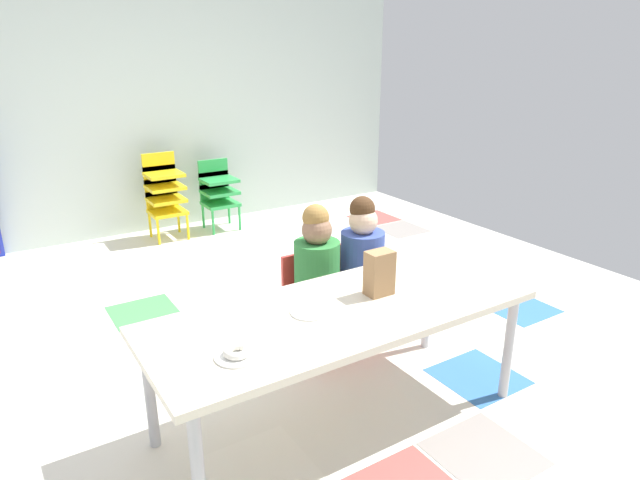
{
  "coord_description": "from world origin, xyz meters",
  "views": [
    {
      "loc": [
        -1.28,
        -2.69,
        1.75
      ],
      "look_at": [
        0.08,
        -0.54,
        0.86
      ],
      "focal_mm": 31.28,
      "sensor_mm": 36.0,
      "label": 1
    }
  ],
  "objects_px": {
    "craft_table": "(342,318)",
    "seated_child_near_camera": "(316,267)",
    "paper_plate_center_table": "(310,312)",
    "donut_powdered_on_plate": "(237,351)",
    "kid_chair_yellow_stack": "(164,191)",
    "paper_plate_near_edge": "(237,356)",
    "kid_chair_green_stack": "(218,190)",
    "seated_child_middle_seat": "(361,257)",
    "paper_bag_brown": "(379,273)"
  },
  "relations": [
    {
      "from": "craft_table",
      "to": "seated_child_near_camera",
      "type": "xyz_separation_m",
      "value": [
        0.23,
        0.59,
        -0.0
      ]
    },
    {
      "from": "paper_plate_center_table",
      "to": "donut_powdered_on_plate",
      "type": "bearing_deg",
      "value": -158.53
    },
    {
      "from": "kid_chair_yellow_stack",
      "to": "paper_plate_near_edge",
      "type": "xyz_separation_m",
      "value": [
        -0.74,
        -3.29,
        0.15
      ]
    },
    {
      "from": "seated_child_near_camera",
      "to": "paper_plate_center_table",
      "type": "height_order",
      "value": "seated_child_near_camera"
    },
    {
      "from": "craft_table",
      "to": "kid_chair_yellow_stack",
      "type": "bearing_deg",
      "value": 87.13
    },
    {
      "from": "seated_child_near_camera",
      "to": "kid_chair_green_stack",
      "type": "relative_size",
      "value": 1.35
    },
    {
      "from": "seated_child_middle_seat",
      "to": "paper_bag_brown",
      "type": "bearing_deg",
      "value": -119.01
    },
    {
      "from": "kid_chair_yellow_stack",
      "to": "donut_powdered_on_plate",
      "type": "height_order",
      "value": "kid_chair_yellow_stack"
    },
    {
      "from": "kid_chair_yellow_stack",
      "to": "paper_bag_brown",
      "type": "bearing_deg",
      "value": -88.57
    },
    {
      "from": "kid_chair_green_stack",
      "to": "paper_plate_center_table",
      "type": "distance_m",
      "value": 3.24
    },
    {
      "from": "donut_powdered_on_plate",
      "to": "paper_plate_center_table",
      "type": "bearing_deg",
      "value": 21.47
    },
    {
      "from": "paper_plate_center_table",
      "to": "kid_chair_green_stack",
      "type": "bearing_deg",
      "value": 74.91
    },
    {
      "from": "kid_chair_green_stack",
      "to": "paper_plate_near_edge",
      "type": "distance_m",
      "value": 3.54
    },
    {
      "from": "kid_chair_yellow_stack",
      "to": "paper_bag_brown",
      "type": "xyz_separation_m",
      "value": [
        0.08,
        -3.13,
        0.26
      ]
    },
    {
      "from": "craft_table",
      "to": "donut_powdered_on_plate",
      "type": "xyz_separation_m",
      "value": [
        -0.58,
        -0.13,
        0.07
      ]
    },
    {
      "from": "kid_chair_green_stack",
      "to": "paper_bag_brown",
      "type": "distance_m",
      "value": 3.18
    },
    {
      "from": "kid_chair_green_stack",
      "to": "paper_bag_brown",
      "type": "height_order",
      "value": "paper_bag_brown"
    },
    {
      "from": "seated_child_near_camera",
      "to": "donut_powdered_on_plate",
      "type": "xyz_separation_m",
      "value": [
        -0.81,
        -0.72,
        0.07
      ]
    },
    {
      "from": "seated_child_near_camera",
      "to": "kid_chair_yellow_stack",
      "type": "xyz_separation_m",
      "value": [
        -0.07,
        2.57,
        -0.1
      ]
    },
    {
      "from": "craft_table",
      "to": "kid_chair_yellow_stack",
      "type": "xyz_separation_m",
      "value": [
        0.16,
        3.16,
        -0.1
      ]
    },
    {
      "from": "seated_child_near_camera",
      "to": "kid_chair_green_stack",
      "type": "distance_m",
      "value": 2.62
    },
    {
      "from": "craft_table",
      "to": "kid_chair_green_stack",
      "type": "height_order",
      "value": "kid_chair_green_stack"
    },
    {
      "from": "paper_plate_center_table",
      "to": "kid_chair_yellow_stack",
      "type": "bearing_deg",
      "value": 84.38
    },
    {
      "from": "craft_table",
      "to": "kid_chair_green_stack",
      "type": "distance_m",
      "value": 3.24
    },
    {
      "from": "kid_chair_green_stack",
      "to": "paper_plate_center_table",
      "type": "relative_size",
      "value": 3.78
    },
    {
      "from": "kid_chair_green_stack",
      "to": "donut_powdered_on_plate",
      "type": "bearing_deg",
      "value": -111.18
    },
    {
      "from": "seated_child_near_camera",
      "to": "seated_child_middle_seat",
      "type": "relative_size",
      "value": 1.0
    },
    {
      "from": "paper_plate_near_edge",
      "to": "kid_chair_yellow_stack",
      "type": "bearing_deg",
      "value": 77.31
    },
    {
      "from": "paper_bag_brown",
      "to": "paper_plate_center_table",
      "type": "height_order",
      "value": "paper_bag_brown"
    },
    {
      "from": "craft_table",
      "to": "paper_bag_brown",
      "type": "height_order",
      "value": "paper_bag_brown"
    },
    {
      "from": "paper_plate_near_edge",
      "to": "paper_plate_center_table",
      "type": "distance_m",
      "value": 0.47
    },
    {
      "from": "seated_child_middle_seat",
      "to": "paper_plate_center_table",
      "type": "xyz_separation_m",
      "value": [
        -0.7,
        -0.55,
        0.05
      ]
    },
    {
      "from": "kid_chair_yellow_stack",
      "to": "kid_chair_green_stack",
      "type": "relative_size",
      "value": 1.18
    },
    {
      "from": "seated_child_near_camera",
      "to": "kid_chair_green_stack",
      "type": "bearing_deg",
      "value": 79.75
    },
    {
      "from": "paper_plate_near_edge",
      "to": "paper_plate_center_table",
      "type": "relative_size",
      "value": 1.0
    },
    {
      "from": "paper_plate_near_edge",
      "to": "donut_powdered_on_plate",
      "type": "bearing_deg",
      "value": 0.0
    },
    {
      "from": "paper_bag_brown",
      "to": "paper_plate_center_table",
      "type": "distance_m",
      "value": 0.4
    },
    {
      "from": "donut_powdered_on_plate",
      "to": "seated_child_middle_seat",
      "type": "bearing_deg",
      "value": 32.53
    },
    {
      "from": "paper_bag_brown",
      "to": "paper_plate_center_table",
      "type": "bearing_deg",
      "value": 178.67
    },
    {
      "from": "kid_chair_green_stack",
      "to": "paper_plate_center_table",
      "type": "height_order",
      "value": "kid_chair_green_stack"
    },
    {
      "from": "kid_chair_yellow_stack",
      "to": "donut_powdered_on_plate",
      "type": "distance_m",
      "value": 3.38
    },
    {
      "from": "kid_chair_yellow_stack",
      "to": "kid_chair_green_stack",
      "type": "xyz_separation_m",
      "value": [
        0.53,
        -0.0,
        -0.06
      ]
    },
    {
      "from": "seated_child_near_camera",
      "to": "paper_plate_center_table",
      "type": "distance_m",
      "value": 0.67
    },
    {
      "from": "craft_table",
      "to": "paper_bag_brown",
      "type": "bearing_deg",
      "value": 7.47
    },
    {
      "from": "kid_chair_yellow_stack",
      "to": "paper_plate_center_table",
      "type": "distance_m",
      "value": 3.14
    },
    {
      "from": "craft_table",
      "to": "seated_child_middle_seat",
      "type": "height_order",
      "value": "seated_child_middle_seat"
    },
    {
      "from": "seated_child_middle_seat",
      "to": "kid_chair_yellow_stack",
      "type": "height_order",
      "value": "seated_child_middle_seat"
    },
    {
      "from": "paper_bag_brown",
      "to": "paper_plate_near_edge",
      "type": "bearing_deg",
      "value": -168.83
    },
    {
      "from": "seated_child_near_camera",
      "to": "donut_powdered_on_plate",
      "type": "relative_size",
      "value": 8.37
    },
    {
      "from": "kid_chair_green_stack",
      "to": "paper_plate_center_table",
      "type": "xyz_separation_m",
      "value": [
        -0.84,
        -3.12,
        0.21
      ]
    }
  ]
}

